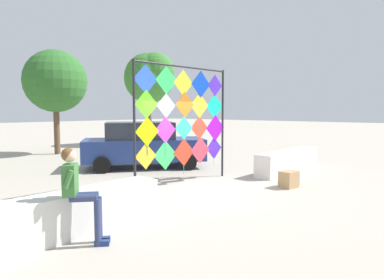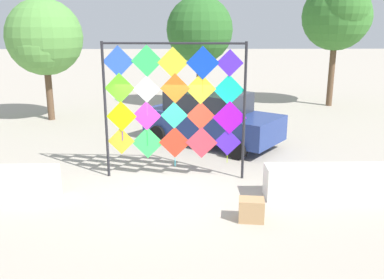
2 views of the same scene
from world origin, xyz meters
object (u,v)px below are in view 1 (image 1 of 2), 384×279
object	(u,v)px
kite_display_rack	(184,115)
tree_broadleaf	(56,82)
parked_car	(143,145)
tree_far_right	(150,78)
seated_vendor	(79,187)
cardboard_box_large	(289,179)

from	to	relation	value
kite_display_rack	tree_broadleaf	bearing A→B (deg)	84.05
kite_display_rack	parked_car	world-z (taller)	kite_display_rack
tree_far_right	kite_display_rack	bearing A→B (deg)	-127.31
seated_vendor	tree_far_right	distance (m)	17.59
cardboard_box_large	tree_far_right	xyz separation A→B (m)	(6.05, 12.73, 4.10)
seated_vendor	parked_car	distance (m)	7.82
cardboard_box_large	tree_far_right	distance (m)	14.67
cardboard_box_large	tree_broadleaf	bearing A→B (deg)	92.99
kite_display_rack	parked_car	xyz separation A→B (m)	(1.17, 3.26, -1.18)
tree_far_right	parked_car	bearing A→B (deg)	-133.65
kite_display_rack	cardboard_box_large	world-z (taller)	kite_display_rack
cardboard_box_large	parked_car	bearing A→B (deg)	94.70
tree_broadleaf	parked_car	bearing A→B (deg)	-88.58
seated_vendor	parked_car	bearing A→B (deg)	41.79
kite_display_rack	seated_vendor	world-z (taller)	kite_display_rack
kite_display_rack	seated_vendor	xyz separation A→B (m)	(-4.66, -1.95, -1.11)
kite_display_rack	tree_far_right	bearing A→B (deg)	52.69
seated_vendor	parked_car	size ratio (longest dim) A/B	0.34
seated_vendor	cardboard_box_large	xyz separation A→B (m)	(6.31, -0.67, -0.73)
parked_car	cardboard_box_large	distance (m)	5.94
parked_car	tree_broadleaf	bearing A→B (deg)	91.42
tree_broadleaf	kite_display_rack	bearing A→B (deg)	-95.95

